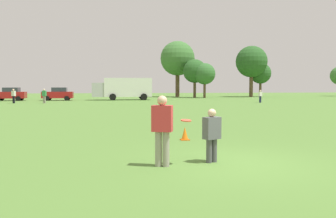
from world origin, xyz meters
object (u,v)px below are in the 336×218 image
at_px(parked_car_mid_left, 10,94).
at_px(player_defender, 212,133).
at_px(traffic_cone, 185,134).
at_px(bystander_field_marshal, 14,95).
at_px(bystander_sideline_watcher, 44,95).
at_px(bystander_far_jogger, 260,95).
at_px(player_thrower, 162,127).
at_px(box_truck, 123,88).
at_px(parked_car_center, 58,94).
at_px(frisbee, 186,120).

bearing_deg(parked_car_mid_left, player_defender, -68.70).
xyz_separation_m(traffic_cone, bystander_field_marshal, (-13.89, 30.29, 0.72)).
bearing_deg(bystander_sideline_watcher, parked_car_mid_left, 125.50).
height_order(parked_car_mid_left, bystander_far_jogger, parked_car_mid_left).
bearing_deg(parked_car_mid_left, bystander_sideline_watcher, -54.50).
height_order(player_thrower, box_truck, box_truck).
height_order(traffic_cone, bystander_sideline_watcher, bystander_sideline_watcher).
distance_m(player_thrower, player_defender, 1.36).
xyz_separation_m(bystander_far_jogger, bystander_field_marshal, (-29.09, 3.35, 0.07)).
height_order(parked_car_mid_left, box_truck, box_truck).
xyz_separation_m(bystander_sideline_watcher, bystander_far_jogger, (25.53, -2.59, -0.08)).
bearing_deg(player_thrower, parked_car_mid_left, 109.60).
height_order(parked_car_center, box_truck, box_truck).
xyz_separation_m(player_defender, parked_car_mid_left, (-16.28, 41.75, 0.15)).
xyz_separation_m(player_defender, parked_car_center, (-9.88, 41.66, 0.15)).
relative_size(parked_car_mid_left, parked_car_center, 1.00).
bearing_deg(player_defender, parked_car_center, 103.34).
xyz_separation_m(player_thrower, parked_car_mid_left, (-14.95, 41.99, -0.06)).
bearing_deg(frisbee, parked_car_center, 102.34).
bearing_deg(bystander_sideline_watcher, traffic_cone, -70.71).
relative_size(frisbee, bystander_field_marshal, 0.16).
bearing_deg(player_defender, box_truck, 91.03).
distance_m(player_thrower, frisbee, 0.62).
bearing_deg(parked_car_center, bystander_sideline_watcher, -92.35).
xyz_separation_m(traffic_cone, box_truck, (-0.86, 38.11, 1.52)).
height_order(player_thrower, parked_car_center, parked_car_center).
distance_m(frisbee, bystander_field_marshal, 36.64).
bearing_deg(box_truck, player_thrower, -90.78).
bearing_deg(bystander_field_marshal, bystander_far_jogger, -6.57).
distance_m(parked_car_center, bystander_far_jogger, 27.47).
bearing_deg(bystander_far_jogger, box_truck, 145.17).
height_order(frisbee, box_truck, box_truck).
height_order(bystander_far_jogger, bystander_field_marshal, bystander_field_marshal).
distance_m(frisbee, parked_car_mid_left, 44.74).
xyz_separation_m(bystander_sideline_watcher, bystander_field_marshal, (-3.56, 0.76, -0.01)).
relative_size(player_thrower, bystander_far_jogger, 1.13).
height_order(player_defender, bystander_sideline_watcher, bystander_sideline_watcher).
height_order(frisbee, bystander_far_jogger, bystander_far_jogger).
bearing_deg(frisbee, parked_car_mid_left, 110.34).
bearing_deg(bystander_field_marshal, frisbee, -69.11).
xyz_separation_m(frisbee, parked_car_center, (-9.16, 41.85, -0.20)).
height_order(box_truck, bystander_field_marshal, box_truck).
xyz_separation_m(traffic_cone, bystander_sideline_watcher, (-10.33, 29.52, 0.73)).
height_order(player_thrower, player_defender, player_thrower).
bearing_deg(player_thrower, box_truck, 89.22).
bearing_deg(bystander_far_jogger, traffic_cone, -119.44).
bearing_deg(bystander_field_marshal, player_defender, -67.95).
distance_m(player_thrower, parked_car_mid_left, 44.57).
bearing_deg(bystander_sideline_watcher, player_thrower, -75.13).
distance_m(parked_car_center, bystander_field_marshal, 8.57).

